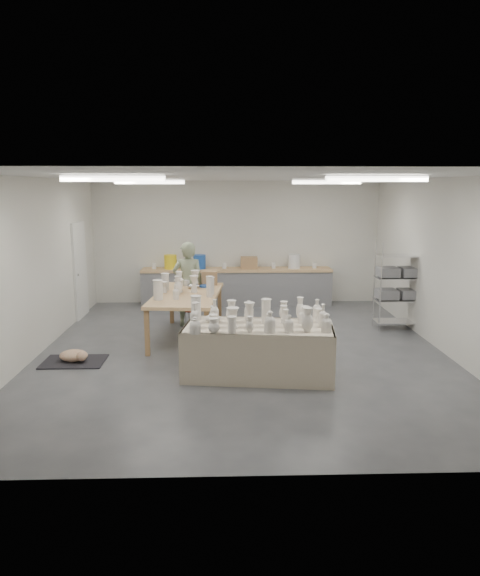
{
  "coord_description": "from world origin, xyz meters",
  "views": [
    {
      "loc": [
        -0.3,
        -8.64,
        2.81
      ],
      "look_at": [
        -0.02,
        0.41,
        1.05
      ],
      "focal_mm": 32.0,
      "sensor_mm": 36.0,
      "label": 1
    }
  ],
  "objects_px": {
    "drying_table": "(258,347)",
    "red_stool": "(190,311)",
    "work_table": "(188,292)",
    "potter": "(188,284)"
  },
  "relations": [
    {
      "from": "drying_table",
      "to": "work_table",
      "type": "height_order",
      "value": "work_table"
    },
    {
      "from": "work_table",
      "to": "potter",
      "type": "distance_m",
      "value": 0.81
    },
    {
      "from": "potter",
      "to": "red_stool",
      "type": "height_order",
      "value": "potter"
    },
    {
      "from": "work_table",
      "to": "red_stool",
      "type": "bearing_deg",
      "value": 97.44
    },
    {
      "from": "drying_table",
      "to": "work_table",
      "type": "distance_m",
      "value": 2.48
    },
    {
      "from": "work_table",
      "to": "potter",
      "type": "relative_size",
      "value": 1.37
    },
    {
      "from": "drying_table",
      "to": "work_table",
      "type": "relative_size",
      "value": 0.97
    },
    {
      "from": "drying_table",
      "to": "red_stool",
      "type": "relative_size",
      "value": 6.21
    },
    {
      "from": "drying_table",
      "to": "potter",
      "type": "relative_size",
      "value": 1.34
    },
    {
      "from": "drying_table",
      "to": "red_stool",
      "type": "height_order",
      "value": "drying_table"
    }
  ]
}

